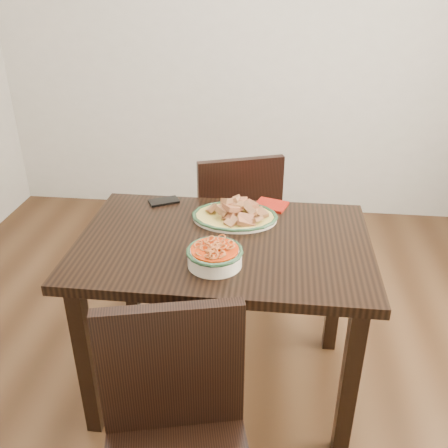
# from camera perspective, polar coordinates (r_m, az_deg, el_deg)

# --- Properties ---
(floor) EXTENTS (3.50, 3.50, 0.00)m
(floor) POSITION_cam_1_polar(r_m,az_deg,el_deg) (2.49, -1.44, -15.64)
(floor) COLOR #352011
(floor) RESTS_ON ground
(wall_back) EXTENTS (3.50, 0.10, 2.60)m
(wall_back) POSITION_cam_1_polar(r_m,az_deg,el_deg) (3.57, 2.41, 21.16)
(wall_back) COLOR beige
(wall_back) RESTS_ON ground
(dining_table) EXTENTS (1.14, 0.76, 0.75)m
(dining_table) POSITION_cam_1_polar(r_m,az_deg,el_deg) (2.00, -0.07, -4.46)
(dining_table) COLOR black
(dining_table) RESTS_ON ground
(chair_far) EXTENTS (0.54, 0.54, 0.89)m
(chair_far) POSITION_cam_1_polar(r_m,az_deg,el_deg) (2.61, 1.23, 0.18)
(chair_far) COLOR black
(chair_far) RESTS_ON ground
(chair_near) EXTENTS (0.51, 0.51, 0.89)m
(chair_near) POSITION_cam_1_polar(r_m,az_deg,el_deg) (1.56, -5.52, -23.35)
(chair_near) COLOR black
(chair_near) RESTS_ON ground
(fish_plate) EXTENTS (0.35, 0.27, 0.11)m
(fish_plate) POSITION_cam_1_polar(r_m,az_deg,el_deg) (2.08, 1.24, 1.67)
(fish_plate) COLOR beige
(fish_plate) RESTS_ON dining_table
(noodle_bowl) EXTENTS (0.20, 0.20, 0.08)m
(noodle_bowl) POSITION_cam_1_polar(r_m,az_deg,el_deg) (1.77, -1.07, -3.47)
(noodle_bowl) COLOR #ECE2C8
(noodle_bowl) RESTS_ON dining_table
(smartphone) EXTENTS (0.15, 0.12, 0.01)m
(smartphone) POSITION_cam_1_polar(r_m,az_deg,el_deg) (2.26, -6.89, 2.60)
(smartphone) COLOR black
(smartphone) RESTS_ON dining_table
(napkin) EXTENTS (0.16, 0.15, 0.01)m
(napkin) POSITION_cam_1_polar(r_m,az_deg,el_deg) (2.22, 5.38, 2.17)
(napkin) COLOR #9A170B
(napkin) RESTS_ON dining_table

